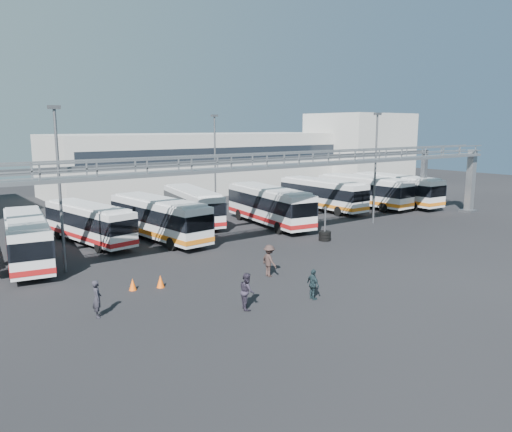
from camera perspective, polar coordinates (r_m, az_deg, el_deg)
ground at (r=34.96m, az=9.35°, el=-4.82°), size 140.00×140.00×0.00m
gantry at (r=38.22m, az=3.21°, el=4.97°), size 51.40×5.15×7.10m
warehouse at (r=71.47m, az=-6.13°, el=6.15°), size 42.00×14.00×8.00m
building_right at (r=83.50m, az=11.70°, el=7.60°), size 14.00×12.00×11.00m
light_pole_left at (r=32.53m, az=-21.57°, el=3.75°), size 0.70×0.35×10.21m
light_pole_mid at (r=47.53m, az=13.51°, el=6.00°), size 0.70×0.35×10.21m
light_pole_back at (r=53.57m, az=-4.71°, el=6.69°), size 0.70×0.35×10.21m
bus_1 at (r=35.93m, az=-24.74°, el=-2.31°), size 4.17×10.84×3.21m
bus_2 at (r=40.62m, az=-18.53°, el=-0.66°), size 3.93×10.37×3.07m
bus_3 at (r=40.31m, az=-11.04°, el=-0.15°), size 3.63×11.32×3.38m
bus_4 at (r=46.77m, az=-7.28°, el=1.30°), size 4.61×11.07×3.28m
bus_5 at (r=45.61m, az=1.51°, el=1.33°), size 4.31×11.85×3.52m
bus_7 at (r=54.36m, az=7.61°, el=2.58°), size 2.60×11.06×3.36m
bus_8 at (r=57.35m, az=12.20°, el=2.90°), size 3.22×11.57×3.48m
bus_9 at (r=59.43m, az=15.68°, el=3.01°), size 3.42×11.67×3.50m
pedestrian_a at (r=25.18m, az=-17.71°, el=-8.99°), size 0.58×0.75×1.82m
pedestrian_b at (r=25.05m, az=-1.04°, el=-8.56°), size 0.99×1.10×1.84m
pedestrian_c at (r=30.29m, az=1.53°, el=-5.12°), size 0.78×1.29×1.95m
pedestrian_d at (r=26.53m, az=6.54°, el=-7.78°), size 0.52×1.00×1.63m
cone_left at (r=28.91m, az=-10.86°, el=-7.34°), size 0.56×0.56×0.72m
cone_right at (r=28.78m, az=-13.92°, el=-7.58°), size 0.55×0.55×0.67m
tire_stack at (r=40.11m, az=7.87°, el=-2.15°), size 0.96×0.96×2.75m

